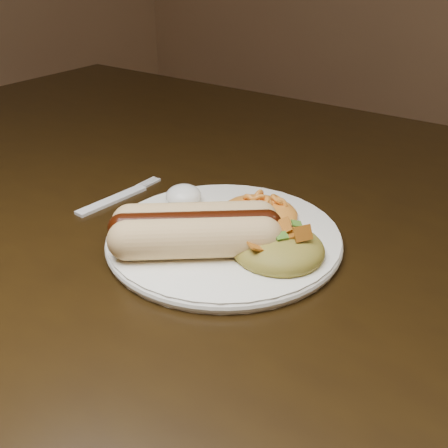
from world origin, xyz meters
The scene contains 7 objects.
table centered at (0.00, 0.00, 0.66)m, with size 1.60×0.90×0.75m.
plate centered at (-0.01, -0.10, 0.76)m, with size 0.24×0.24×0.01m, color white.
hotdog centered at (-0.02, -0.14, 0.78)m, with size 0.13×0.14×0.04m.
mac_and_cheese centered at (0.00, -0.05, 0.78)m, with size 0.09×0.08×0.03m, color #F99545.
sour_cream centered at (-0.09, -0.07, 0.78)m, with size 0.04×0.04×0.03m, color white.
taco_salad centered at (0.05, -0.10, 0.78)m, with size 0.09×0.09×0.04m.
fork centered at (-0.18, -0.10, 0.75)m, with size 0.02×0.14×0.00m, color silver.
Camera 1 is at (0.26, -0.49, 1.03)m, focal length 42.00 mm.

